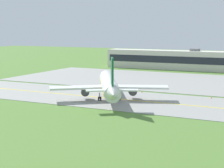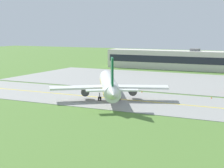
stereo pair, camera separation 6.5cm
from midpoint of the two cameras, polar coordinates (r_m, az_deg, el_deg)
name	(u,v)px [view 1 (the left image)]	position (r m, az deg, el deg)	size (l,w,h in m)	color
ground_plane	(123,100)	(105.09, 1.68, -2.37)	(500.00, 500.00, 0.00)	#517A33
taxiway_strip	(123,100)	(105.08, 1.68, -2.34)	(240.00, 28.00, 0.10)	gray
apron_pad	(197,83)	(141.23, 12.50, 0.21)	(140.00, 52.00, 0.10)	gray
taxiway_centreline	(123,99)	(105.07, 1.68, -2.31)	(220.00, 0.60, 0.01)	yellow
airplane_lead	(109,85)	(104.71, -0.48, -0.11)	(30.03, 36.10, 12.70)	white
terminal_building	(169,60)	(186.24, 8.55, 3.61)	(61.68, 10.01, 10.19)	beige
traffic_cone_near_edge	(212,98)	(109.98, 14.63, -2.00)	(0.44, 0.44, 0.60)	orange
traffic_cone_far_edge	(142,92)	(116.82, 4.48, -1.16)	(0.44, 0.44, 0.60)	orange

